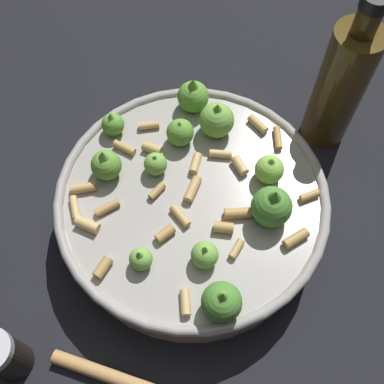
% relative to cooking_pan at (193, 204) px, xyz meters
% --- Properties ---
extents(ground_plane, '(2.40, 2.40, 0.00)m').
position_rel_cooking_pan_xyz_m(ground_plane, '(-0.00, 0.00, -0.04)').
color(ground_plane, black).
extents(cooking_pan, '(0.33, 0.33, 0.13)m').
position_rel_cooking_pan_xyz_m(cooking_pan, '(0.00, 0.00, 0.00)').
color(cooking_pan, '#9E9993').
rests_on(cooking_pan, ground).
extents(pepper_shaker, '(0.05, 0.05, 0.09)m').
position_rel_cooking_pan_xyz_m(pepper_shaker, '(-0.20, 0.18, 0.00)').
color(pepper_shaker, black).
rests_on(pepper_shaker, ground).
extents(olive_oil_bottle, '(0.06, 0.06, 0.24)m').
position_rel_cooking_pan_xyz_m(olive_oil_bottle, '(0.16, -0.17, 0.06)').
color(olive_oil_bottle, '#4C3814').
rests_on(olive_oil_bottle, ground).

